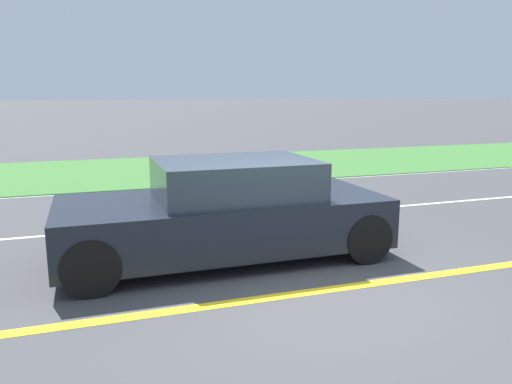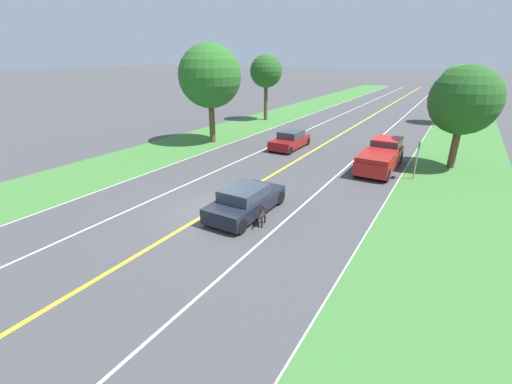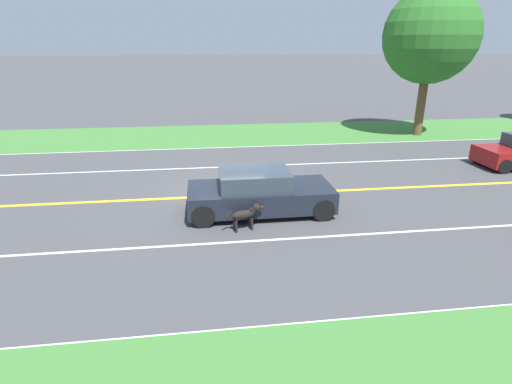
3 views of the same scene
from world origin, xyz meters
TOP-DOWN VIEW (x-y plane):
  - ground_plane at (0.00, 0.00)m, footprint 400.00×400.00m
  - centre_divider_line at (0.00, 0.00)m, footprint 0.18×160.00m
  - lane_edge_line_right at (7.00, 0.00)m, footprint 0.14×160.00m
  - lane_edge_line_left at (-7.00, 0.00)m, footprint 0.14×160.00m
  - lane_dash_same_dir at (3.50, 0.00)m, footprint 0.10×160.00m
  - lane_dash_oncoming at (-3.50, 0.00)m, footprint 0.10×160.00m
  - grass_verge_left at (-10.00, 0.00)m, footprint 6.00×160.00m
  - ego_car at (1.57, 0.68)m, footprint 1.94×4.43m
  - dog at (2.77, 0.16)m, footprint 0.41×1.16m
  - roadside_tree_left_near at (-8.50, 11.35)m, footprint 5.04×5.04m

SIDE VIEW (x-z plane):
  - ground_plane at x=0.00m, z-range 0.00..0.00m
  - centre_divider_line at x=0.00m, z-range 0.00..0.01m
  - lane_edge_line_right at x=7.00m, z-range 0.00..0.01m
  - lane_edge_line_left at x=-7.00m, z-range 0.00..0.01m
  - lane_dash_same_dir at x=3.50m, z-range 0.00..0.01m
  - lane_dash_oncoming at x=-3.50m, z-range 0.00..0.01m
  - grass_verge_left at x=-10.00m, z-range 0.00..0.03m
  - dog at x=2.77m, z-range 0.09..0.87m
  - ego_car at x=1.57m, z-range -0.04..1.33m
  - roadside_tree_left_near at x=-8.50m, z-range 1.42..9.34m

